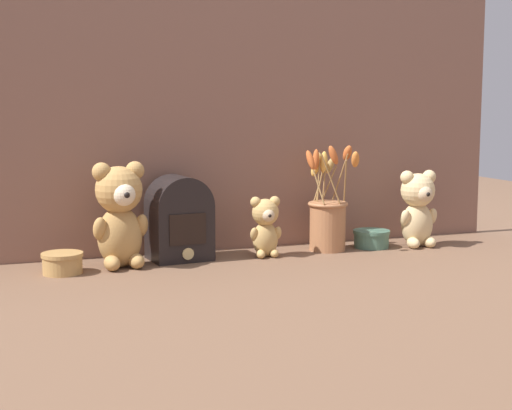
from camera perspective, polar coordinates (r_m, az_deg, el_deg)
name	(u,v)px	position (r m, az deg, el deg)	size (l,w,h in m)	color
ground_plane	(258,259)	(2.17, 0.18, -3.91)	(4.00, 4.00, 0.00)	brown
backdrop_wall	(239,113)	(2.29, -1.28, 6.70)	(1.66, 0.02, 0.80)	#845B4C
teddy_bear_large	(120,213)	(2.06, -9.88, -0.56)	(0.15, 0.14, 0.28)	tan
teddy_bear_medium	(418,207)	(2.38, 11.70, -0.14)	(0.12, 0.12, 0.23)	#DBBC84
teddy_bear_small	(266,225)	(2.18, 0.70, -1.49)	(0.09, 0.09, 0.17)	tan
flower_vase	(328,217)	(2.28, 5.24, -0.85)	(0.18, 0.16, 0.31)	#AD7047
vintage_radio	(179,218)	(2.15, -5.61, -0.97)	(0.17, 0.15, 0.23)	black
decorative_tin_tall	(62,263)	(2.04, -13.90, -4.12)	(0.11, 0.11, 0.05)	tan
decorative_tin_short	(371,239)	(2.35, 8.39, -2.44)	(0.11, 0.11, 0.05)	#47705B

